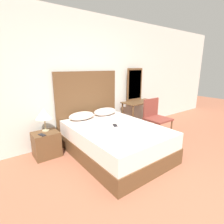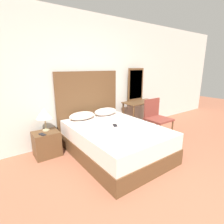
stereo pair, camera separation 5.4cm
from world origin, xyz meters
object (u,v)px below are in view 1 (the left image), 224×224
at_px(chair, 155,115).
at_px(bed, 115,140).
at_px(table_lamp, 44,114).
at_px(phone_on_nightstand, 42,135).
at_px(phone_on_bed, 115,125).
at_px(vanity_desk, 140,107).
at_px(nightstand, 46,144).

bearing_deg(chair, bed, -172.87).
height_order(table_lamp, phone_on_nightstand, table_lamp).
bearing_deg(phone_on_nightstand, phone_on_bed, -26.16).
relative_size(phone_on_nightstand, chair, 0.19).
distance_m(phone_on_bed, table_lamp, 1.30).
bearing_deg(table_lamp, phone_on_bed, -35.22).
height_order(table_lamp, chair, table_lamp).
relative_size(bed, vanity_desk, 2.12).
height_order(bed, vanity_desk, vanity_desk).
bearing_deg(nightstand, bed, -33.46).
bearing_deg(bed, table_lamp, 142.93).
bearing_deg(phone_on_bed, nightstand, 148.42).
xyz_separation_m(phone_on_bed, vanity_desk, (1.31, 0.66, 0.05)).
bearing_deg(vanity_desk, table_lamp, 178.06).
distance_m(vanity_desk, chair, 0.54).
xyz_separation_m(nightstand, table_lamp, (0.03, 0.08, 0.56)).
relative_size(phone_on_bed, nightstand, 0.36).
bearing_deg(chair, nightstand, 167.38).
height_order(nightstand, chair, chair).
height_order(table_lamp, vanity_desk, table_lamp).
relative_size(nightstand, phone_on_nightstand, 2.85).
height_order(bed, table_lamp, table_lamp).
distance_m(phone_on_nightstand, chair, 2.50).
relative_size(bed, table_lamp, 4.48).
bearing_deg(phone_on_nightstand, table_lamp, 56.27).
distance_m(nightstand, phone_on_nightstand, 0.27).
bearing_deg(bed, phone_on_nightstand, 152.00).
relative_size(phone_on_nightstand, vanity_desk, 0.18).
height_order(nightstand, table_lamp, table_lamp).
xyz_separation_m(vanity_desk, chair, (-0.01, -0.53, -0.10)).
height_order(vanity_desk, chair, chair).
bearing_deg(chair, vanity_desk, 88.38).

